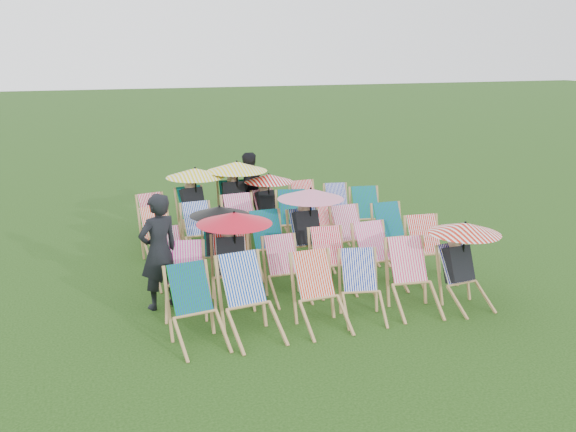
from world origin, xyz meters
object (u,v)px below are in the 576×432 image
object	(u,v)px
deckchair_0	(197,309)
deckchair_5	(465,263)
person_left	(159,251)
person_rear	(248,190)
deckchair_29	(339,206)

from	to	relation	value
deckchair_0	deckchair_5	xyz separation A→B (m)	(3.92, 0.01, 0.17)
person_left	person_rear	bearing A→B (deg)	-144.57
deckchair_29	person_rear	xyz separation A→B (m)	(-1.85, 0.52, 0.37)
person_left	deckchair_29	bearing A→B (deg)	-164.90
deckchair_5	person_rear	distance (m)	5.47
person_rear	deckchair_0	bearing A→B (deg)	55.64
deckchair_0	person_left	xyz separation A→B (m)	(-0.27, 1.36, 0.37)
deckchair_29	person_rear	distance (m)	1.96
person_rear	deckchair_5	bearing A→B (deg)	97.36
deckchair_0	deckchair_29	size ratio (longest dim) A/B	1.14
deckchair_29	person_left	xyz separation A→B (m)	(-4.20, -3.27, 0.43)
deckchair_5	person_rear	size ratio (longest dim) A/B	0.78
deckchair_0	person_left	size ratio (longest dim) A/B	0.57
deckchair_0	person_left	world-z (taller)	person_left
deckchair_0	person_rear	bearing A→B (deg)	59.94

